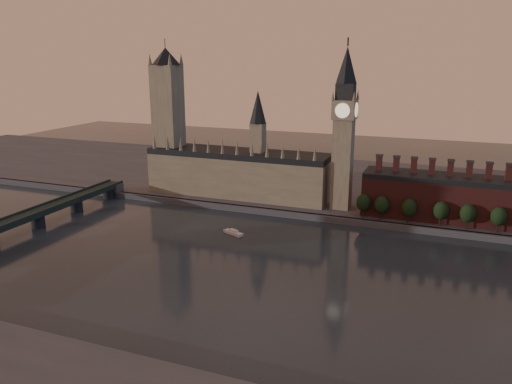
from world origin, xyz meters
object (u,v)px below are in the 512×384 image
Objects in this scene: victoria_tower at (168,114)px; westminster_bridge at (11,225)px; big_ben at (344,127)px; river_boat at (233,232)px.

victoria_tower reaches higher than westminster_bridge.
big_ben reaches higher than river_boat.
victoria_tower is 0.54× the size of westminster_bridge.
big_ben is 7.76× the size of river_boat.
victoria_tower is 7.83× the size of river_boat.
westminster_bridge is at bearing -145.67° from big_ben.
westminster_bridge is at bearing -132.89° from river_boat.
river_boat is (115.27, 51.08, -6.41)m from westminster_bridge.
westminster_bridge is (-35.00, -117.70, -51.65)m from victoria_tower.
big_ben is at bearing 74.30° from river_boat.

